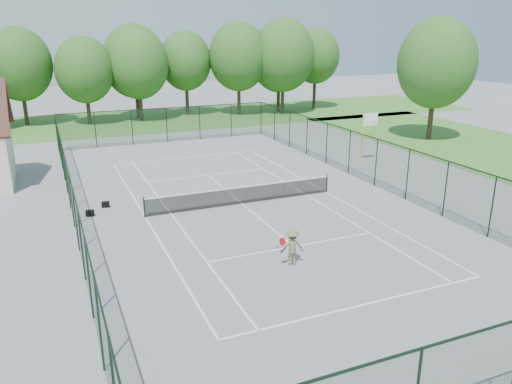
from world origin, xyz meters
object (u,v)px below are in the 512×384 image
(tennis_net, at_px, (242,194))
(sports_bag_a, at_px, (90,213))
(tennis_player, at_px, (292,247))
(basketball_goal, at_px, (367,127))

(tennis_net, bearing_deg, sports_bag_a, 170.80)
(sports_bag_a, distance_m, tennis_player, 11.79)
(basketball_goal, relative_size, sports_bag_a, 8.93)
(tennis_net, xyz_separation_m, basketball_goal, (12.12, 5.57, 1.99))
(tennis_net, bearing_deg, basketball_goal, 24.67)
(sports_bag_a, xyz_separation_m, tennis_player, (7.23, -9.29, 0.63))
(tennis_net, distance_m, tennis_player, 8.02)
(basketball_goal, bearing_deg, tennis_net, -155.33)
(basketball_goal, relative_size, tennis_player, 1.82)
(tennis_net, height_order, sports_bag_a, tennis_net)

